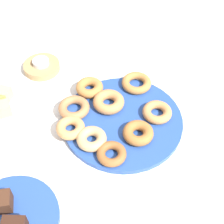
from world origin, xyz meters
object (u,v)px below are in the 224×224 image
donut_3 (109,102)px  fruit_bowl (9,110)px  donut_7 (74,108)px  donut_0 (112,154)px  donut_plate (123,121)px  tealight (41,62)px  donut_6 (138,133)px  candle_holder (42,67)px  melon_chunk_right (4,94)px  donut_4 (90,87)px  donut_8 (92,139)px  brownie_far (0,202)px  cake_plate (12,219)px  donut_1 (157,112)px  melon_chunk_left (4,109)px  donut_2 (136,83)px  donut_5 (70,128)px

donut_3 → fruit_bowl: bearing=94.9°
donut_7 → donut_0: bearing=-144.7°
donut_plate → tealight: tealight is taller
donut_0 → fruit_bowl: (0.15, 0.29, -0.01)m
donut_plate → donut_6: donut_6 is taller
donut_0 → candle_holder: size_ratio=0.65×
donut_0 → donut_3: size_ratio=0.84×
donut_6 → donut_7: bearing=63.5°
tealight → melon_chunk_right: 0.18m
candle_holder → donut_4: bearing=-124.3°
donut_4 → fruit_bowl: donut_4 is taller
donut_plate → candle_holder: 0.34m
donut_8 → brownie_far: (-0.18, 0.19, 0.01)m
donut_plate → donut_8: donut_8 is taller
donut_plate → brownie_far: 0.38m
donut_6 → melon_chunk_right: bearing=73.2°
cake_plate → brownie_far: bearing=45.0°
tealight → brownie_far: bearing=178.2°
donut_4 → cake_plate: (-0.40, 0.15, -0.02)m
donut_plate → donut_7: bearing=77.8°
donut_8 → donut_1: bearing=-61.9°
donut_0 → melon_chunk_left: bearing=67.2°
donut_3 → melon_chunk_right: melon_chunk_right is taller
cake_plate → donut_plate: bearing=-40.9°
donut_2 → donut_6: (-0.19, 0.00, 0.00)m
donut_8 → donut_4: bearing=4.8°
donut_plate → donut_1: (0.02, -0.10, 0.02)m
melon_chunk_left → melon_chunk_right: size_ratio=1.00×
donut_5 → cake_plate: donut_5 is taller
donut_plate → fruit_bowl: size_ratio=2.18×
donut_2 → donut_7: (-0.10, 0.18, 0.00)m
donut_plate → donut_3: 0.07m
donut_3 → donut_6: donut_3 is taller
donut_3 → tealight: bearing=52.5°
donut_0 → donut_6: bearing=-47.1°
donut_2 → fruit_bowl: bearing=106.2°
donut_7 → brownie_far: 0.32m
donut_plate → donut_2: bearing=-17.6°
candle_holder → tealight: bearing=0.0°
cake_plate → melon_chunk_left: melon_chunk_left is taller
donut_plate → cake_plate: 0.38m
melon_chunk_left → melon_chunk_right: bearing=12.1°
brownie_far → donut_3: bearing=-36.9°
donut_5 → cake_plate: (-0.24, 0.11, -0.02)m
donut_3 → donut_5: 0.14m
donut_7 → tealight: bearing=32.7°
donut_2 → fruit_bowl: (-0.11, 0.36, -0.01)m
donut_2 → donut_7: bearing=119.9°
fruit_bowl → donut_plate: bearing=-94.8°
donut_2 → donut_4: donut_4 is taller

